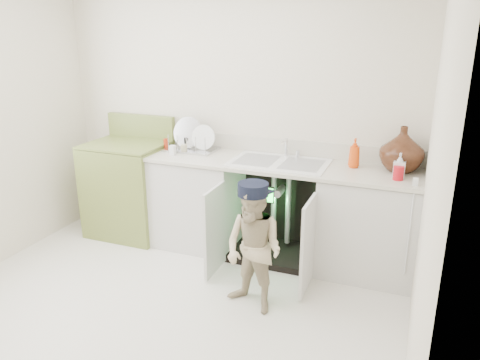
% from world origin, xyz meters
% --- Properties ---
extents(ground, '(3.50, 3.50, 0.00)m').
position_xyz_m(ground, '(0.00, 0.00, 0.00)').
color(ground, beige).
rests_on(ground, ground).
extents(room_shell, '(6.00, 5.50, 1.26)m').
position_xyz_m(room_shell, '(0.00, 0.00, 1.25)').
color(room_shell, silver).
rests_on(room_shell, ground).
extents(counter_run, '(2.44, 1.02, 1.27)m').
position_xyz_m(counter_run, '(0.59, 1.21, 0.48)').
color(counter_run, silver).
rests_on(counter_run, ground).
extents(avocado_stove, '(0.76, 0.65, 1.18)m').
position_xyz_m(avocado_stove, '(-1.01, 1.18, 0.49)').
color(avocado_stove, olive).
rests_on(avocado_stove, ground).
extents(repair_worker, '(0.57, 0.80, 0.99)m').
position_xyz_m(repair_worker, '(0.64, 0.32, 0.50)').
color(repair_worker, beige).
rests_on(repair_worker, ground).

